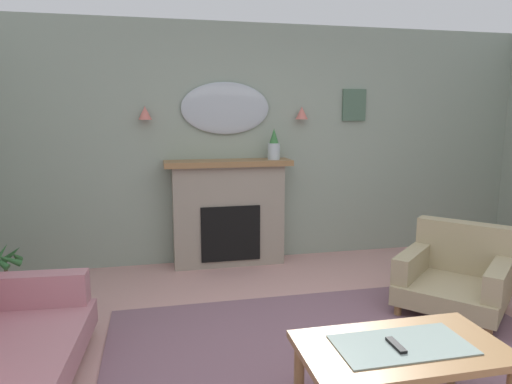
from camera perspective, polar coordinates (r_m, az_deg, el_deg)
The scene contains 12 objects.
wall_back at distance 5.23m, azimuth 0.81°, elevation 5.95°, with size 7.28×0.10×2.62m, color #93A393.
patterned_rug at distance 3.32m, azimuth 11.25°, elevation -20.28°, with size 3.20×2.40×0.01m, color #7F5B6B.
fireplace at distance 5.04m, azimuth -3.42°, elevation -2.72°, with size 1.36×0.36×1.16m.
mantel_vase_centre at distance 5.01m, azimuth 2.24°, elevation 5.72°, with size 0.13×0.13×0.34m.
wall_mirror at distance 5.06m, azimuth -3.81°, elevation 10.34°, with size 0.96×0.06×0.56m, color #B2BCC6.
wall_sconce_left at distance 4.95m, azimuth -13.62°, elevation 9.53°, with size 0.14×0.14×0.14m, color #D17066.
wall_sconce_right at distance 5.21m, azimuth 5.71°, elevation 9.74°, with size 0.14×0.14×0.14m, color #D17066.
framed_picture at distance 5.50m, azimuth 12.08°, elevation 10.51°, with size 0.28×0.03×0.36m, color #4C6B56.
coffee_table at distance 2.71m, azimuth 17.61°, elevation -18.74°, with size 1.10×0.60×0.45m.
tv_remote at distance 2.64m, azimuth 17.06°, elevation -17.77°, with size 0.04×0.16×0.02m, color black.
armchair_by_coffee_table at distance 4.32m, azimuth 23.59°, elevation -9.32°, with size 1.14×1.14×0.71m.
potted_plant_small_fern at distance 4.74m, azimuth -28.63°, elevation -8.67°, with size 0.31×0.32×0.50m.
Camera 1 is at (-1.20, -2.41, 1.65)m, focal length 32.21 mm.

